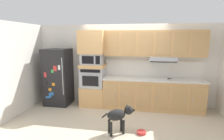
% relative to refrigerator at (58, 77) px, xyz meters
% --- Properties ---
extents(ground_plane, '(9.60, 9.60, 0.00)m').
position_rel_refrigerator_xyz_m(ground_plane, '(2.05, -0.68, -0.88)').
color(ground_plane, beige).
extents(back_kitchen_wall, '(6.20, 0.12, 2.50)m').
position_rel_refrigerator_xyz_m(back_kitchen_wall, '(2.05, 0.43, 0.37)').
color(back_kitchen_wall, silver).
rests_on(back_kitchen_wall, ground).
extents(side_panel_left, '(0.12, 7.10, 2.50)m').
position_rel_refrigerator_xyz_m(side_panel_left, '(-0.75, -0.68, 0.37)').
color(side_panel_left, silver).
rests_on(side_panel_left, ground).
extents(refrigerator, '(0.76, 0.73, 1.76)m').
position_rel_refrigerator_xyz_m(refrigerator, '(0.00, 0.00, 0.00)').
color(refrigerator, black).
rests_on(refrigerator, ground).
extents(oven_base_cabinet, '(0.74, 0.62, 0.60)m').
position_rel_refrigerator_xyz_m(oven_base_cabinet, '(1.12, 0.07, -0.58)').
color(oven_base_cabinet, tan).
rests_on(oven_base_cabinet, ground).
extents(built_in_oven, '(0.70, 0.62, 0.60)m').
position_rel_refrigerator_xyz_m(built_in_oven, '(1.12, 0.07, 0.02)').
color(built_in_oven, '#A8AAAF').
rests_on(built_in_oven, oven_base_cabinet).
extents(appliance_mid_shelf, '(0.74, 0.62, 0.10)m').
position_rel_refrigerator_xyz_m(appliance_mid_shelf, '(1.12, 0.07, 0.37)').
color(appliance_mid_shelf, tan).
rests_on(appliance_mid_shelf, built_in_oven).
extents(microwave, '(0.64, 0.54, 0.32)m').
position_rel_refrigerator_xyz_m(microwave, '(1.12, 0.07, 0.58)').
color(microwave, '#A8AAAF').
rests_on(microwave, appliance_mid_shelf).
extents(appliance_upper_cabinet, '(0.74, 0.62, 0.68)m').
position_rel_refrigerator_xyz_m(appliance_upper_cabinet, '(1.12, 0.07, 1.08)').
color(appliance_upper_cabinet, tan).
rests_on(appliance_upper_cabinet, microwave).
extents(lower_cabinet_run, '(2.86, 0.63, 0.88)m').
position_rel_refrigerator_xyz_m(lower_cabinet_run, '(2.92, 0.07, -0.44)').
color(lower_cabinet_run, tan).
rests_on(lower_cabinet_run, ground).
extents(countertop_slab, '(2.90, 0.64, 0.04)m').
position_rel_refrigerator_xyz_m(countertop_slab, '(2.92, 0.07, 0.02)').
color(countertop_slab, beige).
rests_on(countertop_slab, lower_cabinet_run).
extents(backsplash_panel, '(2.90, 0.02, 0.50)m').
position_rel_refrigerator_xyz_m(backsplash_panel, '(2.92, 0.36, 0.29)').
color(backsplash_panel, silver).
rests_on(backsplash_panel, countertop_slab).
extents(upper_cabinet_with_hood, '(2.86, 0.48, 0.88)m').
position_rel_refrigerator_xyz_m(upper_cabinet_with_hood, '(2.94, 0.19, 1.02)').
color(upper_cabinet_with_hood, tan).
rests_on(upper_cabinet_with_hood, backsplash_panel).
extents(screwdriver, '(0.16, 0.17, 0.03)m').
position_rel_refrigerator_xyz_m(screwdriver, '(3.39, 0.07, 0.05)').
color(screwdriver, black).
rests_on(screwdriver, countertop_slab).
extents(dog, '(0.71, 0.46, 0.62)m').
position_rel_refrigerator_xyz_m(dog, '(2.15, -1.49, -0.45)').
color(dog, black).
rests_on(dog, ground).
extents(dog_food_bowl, '(0.20, 0.20, 0.06)m').
position_rel_refrigerator_xyz_m(dog_food_bowl, '(2.64, -1.44, -0.85)').
color(dog_food_bowl, red).
rests_on(dog_food_bowl, ground).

